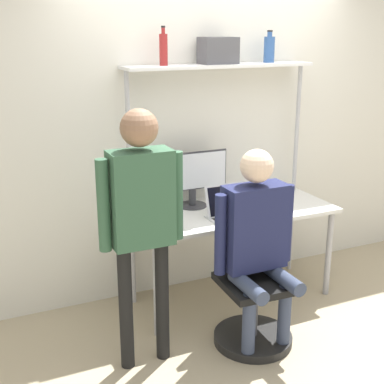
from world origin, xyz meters
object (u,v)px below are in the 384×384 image
Objects in this scene: monitor at (192,176)px; person_seated at (257,233)px; bottle_red at (163,49)px; cell_phone at (254,213)px; bottle_blue at (269,49)px; storage_box at (218,51)px; laptop at (228,209)px; person_standing at (141,208)px; office_chair at (251,303)px.

person_seated reaches higher than monitor.
bottle_red is (-0.22, 0.03, 0.99)m from monitor.
monitor is at bearing 135.16° from cell_phone.
cell_phone is 1.42m from bottle_red.
bottle_red is (-0.59, 0.39, 1.24)m from cell_phone.
bottle_blue is (0.33, 0.39, 1.22)m from cell_phone.
monitor is 0.57m from cell_phone.
bottle_blue is at bearing 0.00° from storage_box.
laptop is (0.13, -0.36, -0.19)m from monitor.
person_seated is at bearing -85.22° from monitor.
person_seated reaches higher than cell_phone.
laptop is at bearing 83.40° from person_seated.
storage_box reaches higher than person_standing.
bottle_blue is at bearing 30.08° from person_standing.
cell_phone is (0.37, -0.36, -0.25)m from monitor.
person_seated is 1.52m from bottle_red.
office_chair is 1.12m from person_standing.
storage_box is at bearing 7.15° from monitor.
office_chair is (-0.29, -0.48, -0.48)m from cell_phone.
laptop reaches higher than cell_phone.
laptop is at bearing -69.53° from monitor.
monitor is 0.43m from laptop.
laptop is at bearing 83.01° from office_chair.
office_chair is at bearing 87.60° from person_seated.
bottle_red reaches higher than office_chair.
bottle_blue is 0.46m from storage_box.
storage_box is at bearing 40.89° from person_standing.
bottle_blue reaches higher than person_standing.
office_chair is 0.55m from person_seated.
cell_phone is 0.09× the size of person_standing.
bottle_blue is at bearing 2.40° from monitor.
bottle_red is at bearing 108.78° from office_chair.
person_seated is at bearing -96.60° from laptop.
person_standing is 1.31m from bottle_red.
person_standing is at bearing 172.22° from person_seated.
monitor is at bearing -172.85° from storage_box.
bottle_red is (-0.30, 0.87, 1.72)m from office_chair.
person_standing is 1.85m from bottle_blue.
person_standing is (-0.78, 0.06, 0.80)m from office_chair.
person_standing is at bearing -132.01° from monitor.
bottle_red is 1.01× the size of storage_box.
person_seated is 0.82× the size of person_standing.
monitor is 2.17× the size of storage_box.
storage_box is at bearing 79.87° from office_chair.
person_standing is at bearing -120.82° from bottle_red.
storage_box is (-0.46, 0.00, -0.01)m from bottle_blue.
monitor is 0.91m from person_seated.
bottle_blue is (0.56, 0.39, 1.16)m from laptop.
person_standing is 6.80× the size of bottle_blue.
bottle_red is (-0.29, 0.92, 1.17)m from person_seated.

